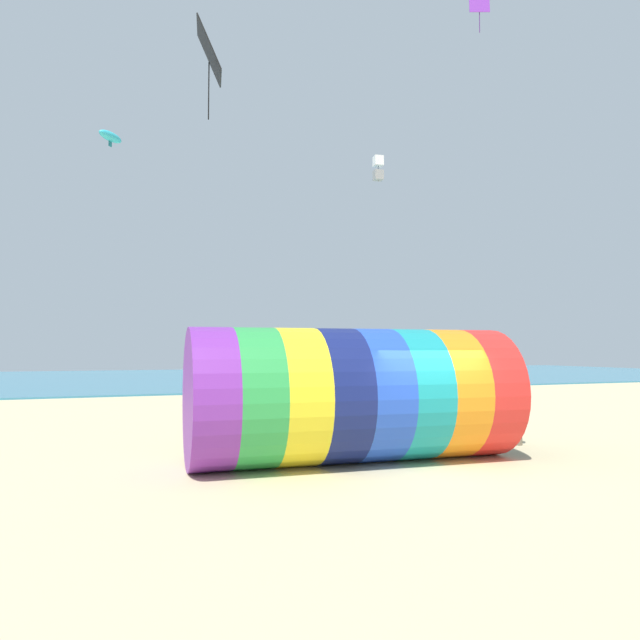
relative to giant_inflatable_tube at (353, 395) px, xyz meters
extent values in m
plane|color=#CCBA8C|center=(1.32, -1.11, -1.50)|extent=(120.00, 120.00, 0.00)
cube|color=teal|center=(1.32, 40.76, -1.45)|extent=(120.00, 40.00, 0.10)
cylinder|color=purple|center=(-3.20, 0.23, 0.00)|extent=(1.12, 3.05, 2.99)
cylinder|color=green|center=(-2.29, 0.16, 0.00)|extent=(1.12, 3.05, 2.99)
cylinder|color=yellow|center=(-1.38, 0.10, 0.00)|extent=(1.12, 3.05, 2.99)
cylinder|color=navy|center=(-0.48, 0.03, 0.00)|extent=(1.12, 3.05, 2.99)
cylinder|color=blue|center=(0.43, -0.03, 0.00)|extent=(1.12, 3.05, 2.99)
cylinder|color=teal|center=(1.33, -0.09, 0.00)|extent=(1.12, 3.05, 2.99)
cylinder|color=orange|center=(2.24, -0.16, 0.00)|extent=(1.12, 3.05, 2.99)
cylinder|color=red|center=(3.15, -0.22, 0.00)|extent=(1.12, 3.05, 2.99)
cylinder|color=black|center=(3.62, -0.26, 0.00)|extent=(0.25, 2.75, 2.75)
cylinder|color=#726651|center=(5.00, 0.51, -1.10)|extent=(0.24, 0.24, 0.79)
cube|color=#2D4CA5|center=(5.00, 0.51, -0.41)|extent=(0.23, 0.37, 0.59)
sphere|color=beige|center=(5.00, 0.51, 0.01)|extent=(0.21, 0.21, 0.21)
ellipsoid|color=#2DB2C6|center=(-5.13, 10.61, 9.01)|extent=(1.12, 1.15, 0.46)
cube|color=#1B6B77|center=(-5.13, 10.61, 8.77)|extent=(0.12, 0.13, 0.29)
cube|color=white|center=(8.10, 14.52, 10.92)|extent=(0.53, 0.53, 0.51)
cube|color=gray|center=(8.10, 14.52, 10.16)|extent=(0.53, 0.53, 0.51)
cylinder|color=black|center=(8.10, 14.52, 10.54)|extent=(0.02, 0.02, 1.35)
cylinder|color=#4C1E6B|center=(8.07, 5.87, 13.80)|extent=(0.03, 0.03, 1.14)
cube|color=black|center=(-2.95, 2.10, 8.45)|extent=(0.78, 1.09, 1.34)
cylinder|color=black|center=(-2.95, 2.10, 7.44)|extent=(0.03, 0.03, 1.46)
camera|label=1|loc=(-5.37, -11.78, 1.01)|focal=32.00mm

